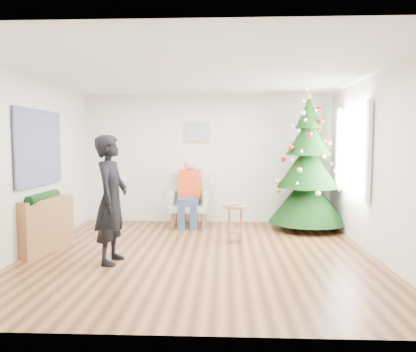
{
  "coord_description": "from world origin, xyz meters",
  "views": [
    {
      "loc": [
        0.37,
        -5.77,
        1.61
      ],
      "look_at": [
        0.1,
        0.6,
        1.1
      ],
      "focal_mm": 35.0,
      "sensor_mm": 36.0,
      "label": 1
    }
  ],
  "objects_px": {
    "stool": "(235,223)",
    "standing_man": "(111,199)",
    "christmas_tree": "(308,168)",
    "console": "(44,225)",
    "armchair": "(190,207)"
  },
  "relations": [
    {
      "from": "stool",
      "to": "standing_man",
      "type": "height_order",
      "value": "standing_man"
    },
    {
      "from": "christmas_tree",
      "to": "stool",
      "type": "relative_size",
      "value": 4.23
    },
    {
      "from": "console",
      "to": "standing_man",
      "type": "bearing_deg",
      "value": -6.66
    },
    {
      "from": "stool",
      "to": "armchair",
      "type": "relative_size",
      "value": 0.6
    },
    {
      "from": "stool",
      "to": "console",
      "type": "relative_size",
      "value": 0.61
    },
    {
      "from": "stool",
      "to": "standing_man",
      "type": "xyz_separation_m",
      "value": [
        -1.69,
        -1.2,
        0.55
      ]
    },
    {
      "from": "stool",
      "to": "standing_man",
      "type": "bearing_deg",
      "value": -144.59
    },
    {
      "from": "christmas_tree",
      "to": "stool",
      "type": "bearing_deg",
      "value": -142.31
    },
    {
      "from": "christmas_tree",
      "to": "standing_man",
      "type": "height_order",
      "value": "christmas_tree"
    },
    {
      "from": "standing_man",
      "to": "stool",
      "type": "bearing_deg",
      "value": -50.9
    },
    {
      "from": "christmas_tree",
      "to": "stool",
      "type": "distance_m",
      "value": 1.93
    },
    {
      "from": "armchair",
      "to": "standing_man",
      "type": "xyz_separation_m",
      "value": [
        -0.83,
        -2.5,
        0.49
      ]
    },
    {
      "from": "christmas_tree",
      "to": "armchair",
      "type": "relative_size",
      "value": 2.55
    },
    {
      "from": "console",
      "to": "stool",
      "type": "bearing_deg",
      "value": 30.62
    },
    {
      "from": "armchair",
      "to": "stool",
      "type": "bearing_deg",
      "value": -55.46
    }
  ]
}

